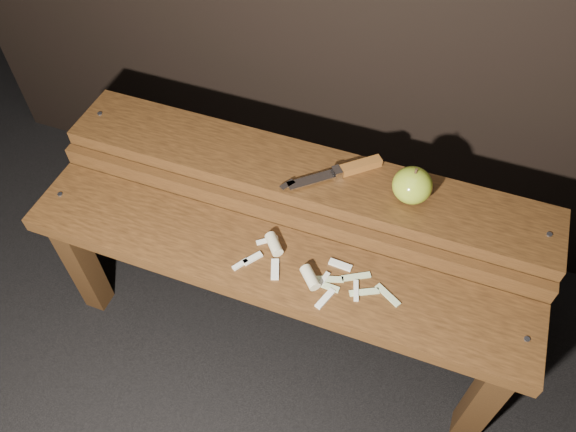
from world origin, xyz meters
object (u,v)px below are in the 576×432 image
(bench_rear_tier, at_px, (303,194))
(apple, at_px, (412,185))
(bench_front_tier, at_px, (270,280))
(knife, at_px, (348,169))

(bench_rear_tier, distance_m, apple, 0.28)
(bench_front_tier, xyz_separation_m, apple, (0.25, 0.23, 0.19))
(apple, xyz_separation_m, knife, (-0.15, 0.02, -0.03))
(bench_rear_tier, bearing_deg, knife, 16.29)
(knife, bearing_deg, bench_front_tier, -111.32)
(bench_rear_tier, xyz_separation_m, apple, (0.25, 0.00, 0.13))
(bench_front_tier, distance_m, bench_rear_tier, 0.23)
(bench_front_tier, bearing_deg, apple, 42.36)
(knife, bearing_deg, bench_rear_tier, -163.71)
(apple, bearing_deg, bench_front_tier, -137.64)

